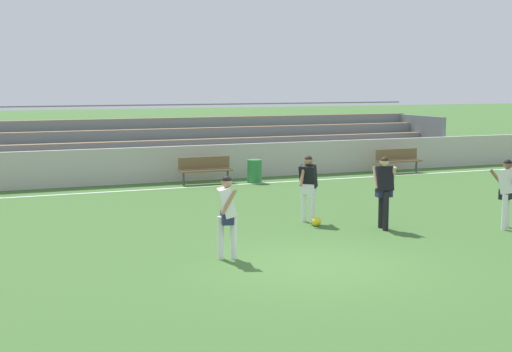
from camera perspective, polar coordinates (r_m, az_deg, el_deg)
ground_plane at (r=13.93m, az=4.45°, el=-6.86°), size 160.00×160.00×0.00m
field_line_sideline at (r=23.78m, az=-7.42°, el=-0.99°), size 44.00×0.12×0.01m
sideline_wall at (r=25.20m, az=-8.39°, el=0.84°), size 48.00×0.16×1.21m
bleacher_stand at (r=27.95m, az=-9.65°, el=2.39°), size 25.95×3.62×2.50m
bench_near_wall_gap at (r=28.15m, az=10.88°, el=1.33°), size 1.80×0.40×0.90m
bench_far_right at (r=24.77m, az=-3.94°, el=0.65°), size 1.80×0.40×0.90m
trash_bin at (r=25.03m, az=-0.12°, el=0.38°), size 0.49×0.49×0.78m
player_dark_pressing_high at (r=17.92m, az=4.04°, el=-0.54°), size 0.65×0.51×1.63m
player_dark_wide_left at (r=17.28m, az=9.84°, el=-0.78°), size 0.54×0.45×1.69m
player_white_wide_right at (r=18.06m, az=18.75°, el=-0.87°), size 0.48×0.74×1.62m
player_white_dropping_back at (r=14.18m, az=-2.25°, el=-2.64°), size 0.42×0.52×1.62m
soccer_ball at (r=17.59m, az=4.69°, el=-3.52°), size 0.22×0.22×0.22m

